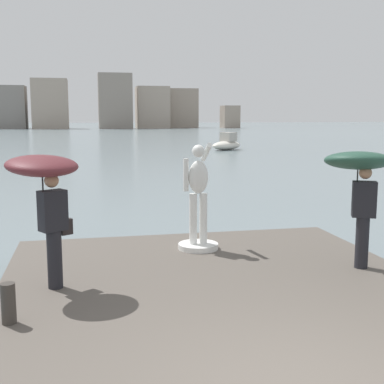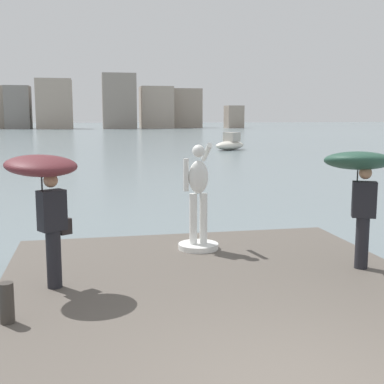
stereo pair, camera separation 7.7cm
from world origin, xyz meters
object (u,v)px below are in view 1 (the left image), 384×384
Objects in this scene: onlooker_left at (45,183)px; onlooker_right at (359,173)px; boat_near at (227,144)px; statue_white_figure at (198,206)px; mooring_bollard at (8,303)px.

onlooker_left is 5.05m from onlooker_right.
onlooker_left is 38.22m from boat_near.
boat_near is (10.28, 34.12, -0.70)m from statue_white_figure.
onlooker_left is (-2.68, -1.81, 0.76)m from statue_white_figure.
statue_white_figure is 4.38m from mooring_bollard.
onlooker_right is 3.95× the size of mooring_bollard.
mooring_bollard is 39.50m from boat_near.
onlooker_right reaches higher than boat_near.
boat_near is (12.96, 35.93, -1.45)m from onlooker_left.
onlooker_left reaches higher than mooring_bollard.
statue_white_figure is 3.98× the size of mooring_bollard.
onlooker_left is at bearing -179.23° from onlooker_right.
onlooker_left is 1.87m from mooring_bollard.
onlooker_left is at bearing -146.05° from statue_white_figure.
boat_near is at bearing 77.55° from onlooker_right.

